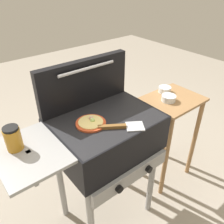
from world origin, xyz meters
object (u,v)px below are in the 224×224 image
(pizza_cheese, at_px, (91,122))
(grill, at_px, (105,138))
(prep_table, at_px, (169,123))
(topping_bowl_far, at_px, (169,98))
(spatula, at_px, (122,127))
(topping_bowl_near, at_px, (165,90))
(sauce_jar, at_px, (13,138))

(pizza_cheese, bearing_deg, grill, -4.62)
(prep_table, distance_m, topping_bowl_far, 0.26)
(grill, xyz_separation_m, pizza_cheese, (-0.09, 0.01, 0.15))
(pizza_cheese, bearing_deg, topping_bowl_far, -0.17)
(prep_table, bearing_deg, spatula, -168.08)
(spatula, bearing_deg, topping_bowl_near, 20.21)
(sauce_jar, distance_m, prep_table, 1.24)
(grill, bearing_deg, topping_bowl_near, 9.51)
(topping_bowl_near, bearing_deg, sauce_jar, -177.60)
(grill, height_order, pizza_cheese, pizza_cheese)
(sauce_jar, relative_size, prep_table, 0.16)
(pizza_cheese, distance_m, sauce_jar, 0.42)
(spatula, distance_m, prep_table, 0.75)
(sauce_jar, bearing_deg, topping_bowl_near, 2.40)
(sauce_jar, height_order, prep_table, sauce_jar)
(pizza_cheese, relative_size, spatula, 0.71)
(pizza_cheese, height_order, sauce_jar, sauce_jar)
(topping_bowl_near, bearing_deg, prep_table, -104.82)
(sauce_jar, bearing_deg, topping_bowl_far, -3.17)
(spatula, bearing_deg, prep_table, 11.92)
(pizza_cheese, height_order, spatula, pizza_cheese)
(grill, xyz_separation_m, prep_table, (0.67, 0.00, -0.19))
(sauce_jar, bearing_deg, spatula, -20.89)
(prep_table, bearing_deg, grill, -179.63)
(grill, distance_m, topping_bowl_far, 0.62)
(spatula, height_order, topping_bowl_near, spatula)
(grill, bearing_deg, pizza_cheese, 175.38)
(prep_table, distance_m, topping_bowl_near, 0.28)
(pizza_cheese, distance_m, topping_bowl_near, 0.81)
(grill, bearing_deg, sauce_jar, 172.40)
(grill, height_order, prep_table, grill)
(grill, distance_m, pizza_cheese, 0.18)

